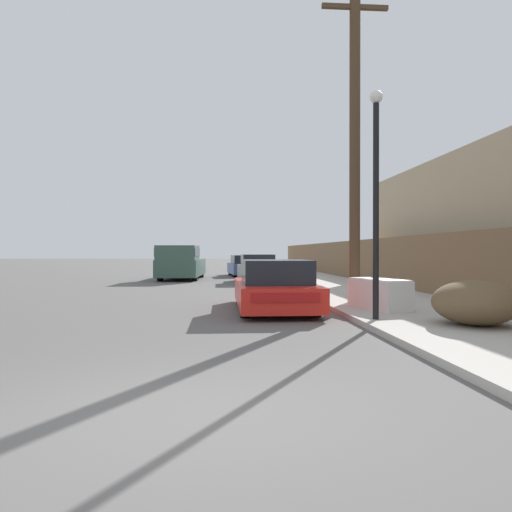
{
  "coord_description": "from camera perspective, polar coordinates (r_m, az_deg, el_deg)",
  "views": [
    {
      "loc": [
        0.37,
        -4.28,
        1.46
      ],
      "look_at": [
        1.61,
        11.29,
        1.34
      ],
      "focal_mm": 35.0,
      "sensor_mm": 36.0,
      "label": 1
    }
  ],
  "objects": [
    {
      "name": "street_lamp",
      "position": [
        10.31,
        13.55,
        7.77
      ],
      "size": [
        0.26,
        0.26,
        4.57
      ],
      "color": "black",
      "rests_on": "sidewalk_curb"
    },
    {
      "name": "sidewalk_curb",
      "position": [
        28.25,
        5.52,
        -2.39
      ],
      "size": [
        4.2,
        63.0,
        0.12
      ],
      "primitive_type": "cube",
      "color": "#ADA89E",
      "rests_on": "ground"
    },
    {
      "name": "discarded_fridge",
      "position": [
        12.19,
        13.9,
        -4.21
      ],
      "size": [
        1.12,
        1.88,
        0.73
      ],
      "rotation": [
        0.0,
        0.0,
        0.26
      ],
      "color": "silver",
      "rests_on": "sidewalk_curb"
    },
    {
      "name": "utility_pole",
      "position": [
        14.02,
        11.23,
        13.52
      ],
      "size": [
        1.8,
        0.29,
        8.79
      ],
      "color": "#4C3826",
      "rests_on": "sidewalk_curb"
    },
    {
      "name": "car_parked_far",
      "position": [
        30.4,
        -1.33,
        -1.17
      ],
      "size": [
        2.01,
        4.45,
        1.27
      ],
      "rotation": [
        0.0,
        0.0,
        0.07
      ],
      "color": "#2D478C",
      "rests_on": "ground"
    },
    {
      "name": "wooden_fence",
      "position": [
        26.56,
        10.47,
        -0.37
      ],
      "size": [
        0.08,
        43.65,
        1.93
      ],
      "primitive_type": "cube",
      "color": "brown",
      "rests_on": "sidewalk_curb"
    },
    {
      "name": "car_parked_mid",
      "position": [
        23.95,
        0.11,
        -1.53
      ],
      "size": [
        1.73,
        4.18,
        1.35
      ],
      "rotation": [
        0.0,
        0.0,
        0.01
      ],
      "color": "gray",
      "rests_on": "ground"
    },
    {
      "name": "brush_pile",
      "position": [
        10.05,
        23.73,
        -4.89
      ],
      "size": [
        1.49,
        1.72,
        0.82
      ],
      "color": "brown",
      "rests_on": "sidewalk_curb"
    },
    {
      "name": "ground_plane",
      "position": [
        4.54,
        -9.49,
        -18.33
      ],
      "size": [
        220.0,
        220.0,
        0.0
      ],
      "primitive_type": "plane",
      "color": "#595654"
    },
    {
      "name": "parked_sports_car_red",
      "position": [
        12.51,
        2.11,
        -3.62
      ],
      "size": [
        1.89,
        4.67,
        1.27
      ],
      "rotation": [
        0.0,
        0.0,
        -0.01
      ],
      "color": "red",
      "rests_on": "ground"
    },
    {
      "name": "pickup_truck",
      "position": [
        26.64,
        -8.59,
        -0.77
      ],
      "size": [
        2.41,
        5.83,
        1.79
      ],
      "rotation": [
        0.0,
        0.0,
        3.08
      ],
      "color": "#385647",
      "rests_on": "ground"
    }
  ]
}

